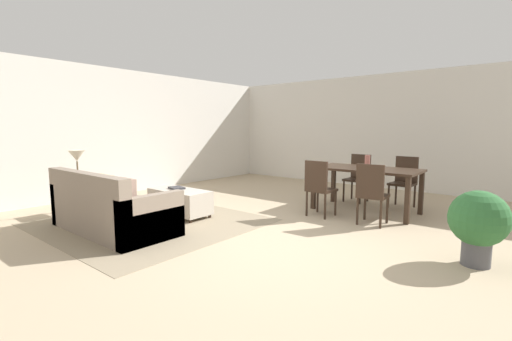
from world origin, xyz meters
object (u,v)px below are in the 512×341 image
Objects in this scene: side_table at (79,189)px; potted_plant at (478,222)px; dining_table at (366,173)px; ottoman_table at (180,201)px; dining_chair_near_left at (319,185)px; dining_chair_far_left at (358,175)px; book_on_ottoman at (177,188)px; dining_chair_far_right at (404,179)px; dining_chair_near_right at (372,191)px; couch at (111,210)px; vase_centerpiece at (367,161)px; table_lamp at (77,157)px.

potted_plant reaches higher than side_table.
ottoman_table is at bearing -135.78° from dining_table.
dining_chair_near_left is at bearing 161.98° from potted_plant.
dining_chair_near_left reaches higher than potted_plant.
side_table is at bearing -128.00° from dining_chair_far_left.
book_on_ottoman is (-1.89, -2.96, -0.07)m from dining_chair_far_left.
dining_chair_far_left is 0.86m from dining_chair_far_right.
dining_chair_near_right is at bearing 31.58° from side_table.
dining_chair_near_left is 1.00× the size of dining_chair_near_right.
couch reaches higher than book_on_ottoman.
vase_centerpiece is 2.48m from potted_plant.
dining_chair_near_right and dining_chair_far_left have the same top height.
side_table is 1.05× the size of table_lamp.
potted_plant is (5.43, 1.66, -0.49)m from table_lamp.
table_lamp is at bearing -142.12° from ottoman_table.
vase_centerpiece reaches higher than dining_table.
couch is 4.16m from vase_centerpiece.
dining_chair_far_right is at bearing 57.06° from couch.
table_lamp is 5.10m from dining_chair_far_left.
side_table is 1.62m from book_on_ottoman.
couch is 1.45m from table_lamp.
table_lamp is at bearing -128.00° from dining_chair_far_left.
ottoman_table is 1.99× the size of side_table.
dining_table is (3.59, 3.23, -0.29)m from table_lamp.
table_lamp is at bearing 180.00° from side_table.
couch is 4.10m from dining_table.
vase_centerpiece is (-0.40, -0.76, 0.35)m from dining_chair_far_right.
dining_chair_far_right reaches higher than book_on_ottoman.
dining_chair_far_left is at bearing 122.31° from vase_centerpiece.
couch is at bearing -136.28° from dining_chair_near_right.
vase_centerpiece is (2.26, 2.24, 0.62)m from ottoman_table.
potted_plant is at bearing -45.43° from dining_chair_far_left.
table_lamp reaches higher than vase_centerpiece.
dining_chair_far_right is (0.40, 0.80, -0.15)m from dining_table.
couch is at bearing -124.04° from vase_centerpiece.
dining_chair_near_left is (1.86, 2.54, 0.23)m from couch.
couch is at bearing -114.02° from dining_chair_far_left.
dining_chair_far_left is (1.84, 4.14, 0.23)m from couch.
potted_plant is at bearing -40.47° from dining_table.
table_lamp is 2.02× the size of book_on_ottoman.
table_lamp reaches higher than dining_chair_far_right.
table_lamp is 1.70m from book_on_ottoman.
potted_plant is at bearing 17.04° from table_lamp.
dining_chair_near_left is at bearing 53.88° from couch.
table_lamp is at bearing -162.96° from potted_plant.
dining_table is at bearing -58.93° from dining_chair_far_left.
dining_chair_near_left reaches higher than ottoman_table.
dining_chair_near_right reaches higher than ottoman_table.
side_table is at bearing -148.42° from dining_chair_near_right.
dining_table is 0.89m from dining_chair_near_right.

